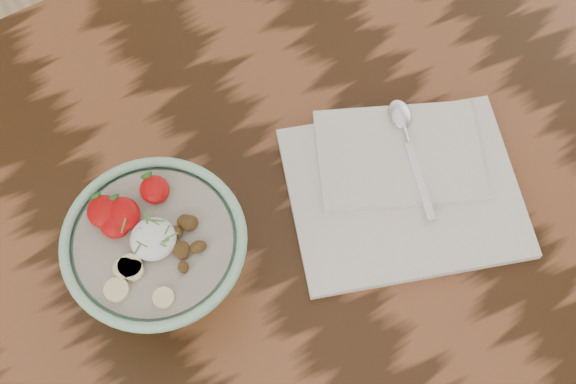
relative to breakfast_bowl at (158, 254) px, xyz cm
name	(u,v)px	position (x,y,z in cm)	size (l,w,h in cm)	color
table	(131,326)	(-6.56, -0.21, -16.05)	(160.00, 90.00, 75.00)	black
breakfast_bowl	(158,254)	(0.00, 0.00, 0.00)	(19.89, 19.89, 13.01)	#95C9A7
napkin	(403,184)	(30.30, -4.60, -6.04)	(33.82, 30.65, 1.71)	white
spoon	(405,130)	(34.19, 1.01, -4.67)	(7.35, 16.63, 0.89)	silver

